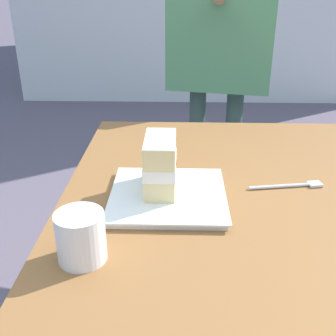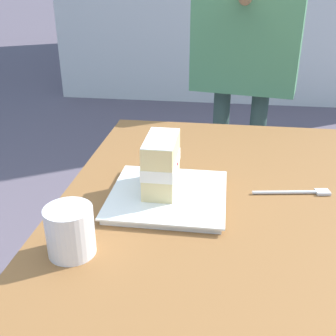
{
  "view_description": "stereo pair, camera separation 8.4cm",
  "coord_description": "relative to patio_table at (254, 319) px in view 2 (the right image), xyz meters",
  "views": [
    {
      "loc": [
        0.55,
        -0.16,
        1.17
      ],
      "look_at": [
        -0.21,
        -0.18,
        0.81
      ],
      "focal_mm": 43.73,
      "sensor_mm": 36.0,
      "label": 1
    },
    {
      "loc": [
        0.54,
        -0.07,
        1.17
      ],
      "look_at": [
        -0.21,
        -0.18,
        0.81
      ],
      "focal_mm": 43.73,
      "sensor_mm": 36.0,
      "label": 2
    }
  ],
  "objects": [
    {
      "name": "dessert_plate",
      "position": [
        -0.21,
        -0.18,
        0.11
      ],
      "size": [
        0.24,
        0.24,
        0.02
      ],
      "color": "white",
      "rests_on": "patio_table"
    },
    {
      "name": "diner_person",
      "position": [
        -1.11,
        -0.0,
        0.36
      ],
      "size": [
        0.55,
        0.43,
        1.48
      ],
      "color": "#334B43",
      "rests_on": "ground"
    },
    {
      "name": "coffee_cup",
      "position": [
        -0.01,
        -0.32,
        0.15
      ],
      "size": [
        0.08,
        0.08,
        0.09
      ],
      "color": "white",
      "rests_on": "patio_table"
    },
    {
      "name": "dessert_fork",
      "position": [
        -0.28,
        0.1,
        0.1
      ],
      "size": [
        0.04,
        0.17,
        0.01
      ],
      "color": "silver",
      "rests_on": "patio_table"
    },
    {
      "name": "patio_table",
      "position": [
        0.0,
        0.0,
        0.0
      ],
      "size": [
        1.45,
        0.82,
        0.73
      ],
      "color": "brown",
      "rests_on": "ground"
    },
    {
      "name": "cake_slice",
      "position": [
        -0.23,
        -0.2,
        0.18
      ],
      "size": [
        0.13,
        0.07,
        0.12
      ],
      "color": "#EAD18C",
      "rests_on": "dessert_plate"
    }
  ]
}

